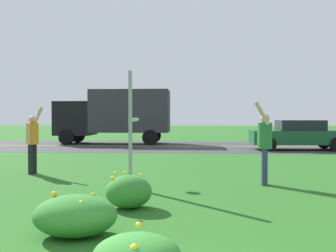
{
  "coord_description": "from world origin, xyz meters",
  "views": [
    {
      "loc": [
        0.68,
        -2.24,
        1.61
      ],
      "look_at": [
        0.06,
        7.54,
        1.38
      ],
      "focal_mm": 40.91,
      "sensor_mm": 36.0,
      "label": 1
    }
  ],
  "objects_px": {
    "person_catcher_green_shirt": "(265,142)",
    "car_dark_green_center_left": "(298,135)",
    "box_truck_black": "(116,114)",
    "sign_post_near_path": "(130,130)",
    "person_thrower_orange_shirt": "(32,139)",
    "frisbee_white": "(134,120)"
  },
  "relations": [
    {
      "from": "person_catcher_green_shirt",
      "to": "car_dark_green_center_left",
      "type": "relative_size",
      "value": 0.44
    },
    {
      "from": "car_dark_green_center_left",
      "to": "box_truck_black",
      "type": "height_order",
      "value": "box_truck_black"
    },
    {
      "from": "sign_post_near_path",
      "to": "box_truck_black",
      "type": "relative_size",
      "value": 0.39
    },
    {
      "from": "person_thrower_orange_shirt",
      "to": "car_dark_green_center_left",
      "type": "distance_m",
      "value": 12.91
    },
    {
      "from": "person_thrower_orange_shirt",
      "to": "car_dark_green_center_left",
      "type": "bearing_deg",
      "value": 41.42
    },
    {
      "from": "person_thrower_orange_shirt",
      "to": "box_truck_black",
      "type": "height_order",
      "value": "box_truck_black"
    },
    {
      "from": "person_catcher_green_shirt",
      "to": "frisbee_white",
      "type": "height_order",
      "value": "person_catcher_green_shirt"
    },
    {
      "from": "person_catcher_green_shirt",
      "to": "car_dark_green_center_left",
      "type": "height_order",
      "value": "person_catcher_green_shirt"
    },
    {
      "from": "person_catcher_green_shirt",
      "to": "sign_post_near_path",
      "type": "bearing_deg",
      "value": -168.59
    },
    {
      "from": "person_catcher_green_shirt",
      "to": "frisbee_white",
      "type": "relative_size",
      "value": 6.97
    },
    {
      "from": "person_catcher_green_shirt",
      "to": "frisbee_white",
      "type": "distance_m",
      "value": 3.25
    },
    {
      "from": "person_catcher_green_shirt",
      "to": "box_truck_black",
      "type": "height_order",
      "value": "box_truck_black"
    },
    {
      "from": "person_thrower_orange_shirt",
      "to": "person_catcher_green_shirt",
      "type": "xyz_separation_m",
      "value": [
        6.2,
        -1.36,
        0.03
      ]
    },
    {
      "from": "person_catcher_green_shirt",
      "to": "car_dark_green_center_left",
      "type": "distance_m",
      "value": 10.49
    },
    {
      "from": "person_catcher_green_shirt",
      "to": "box_truck_black",
      "type": "distance_m",
      "value": 14.93
    },
    {
      "from": "person_thrower_orange_shirt",
      "to": "car_dark_green_center_left",
      "type": "relative_size",
      "value": 0.42
    },
    {
      "from": "box_truck_black",
      "to": "frisbee_white",
      "type": "bearing_deg",
      "value": -76.7
    },
    {
      "from": "person_catcher_green_shirt",
      "to": "frisbee_white",
      "type": "bearing_deg",
      "value": 172.29
    },
    {
      "from": "sign_post_near_path",
      "to": "person_catcher_green_shirt",
      "type": "relative_size",
      "value": 1.35
    },
    {
      "from": "person_thrower_orange_shirt",
      "to": "person_catcher_green_shirt",
      "type": "height_order",
      "value": "person_catcher_green_shirt"
    },
    {
      "from": "sign_post_near_path",
      "to": "frisbee_white",
      "type": "height_order",
      "value": "sign_post_near_path"
    },
    {
      "from": "person_thrower_orange_shirt",
      "to": "box_truck_black",
      "type": "xyz_separation_m",
      "value": [
        -0.08,
        12.17,
        0.82
      ]
    }
  ]
}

